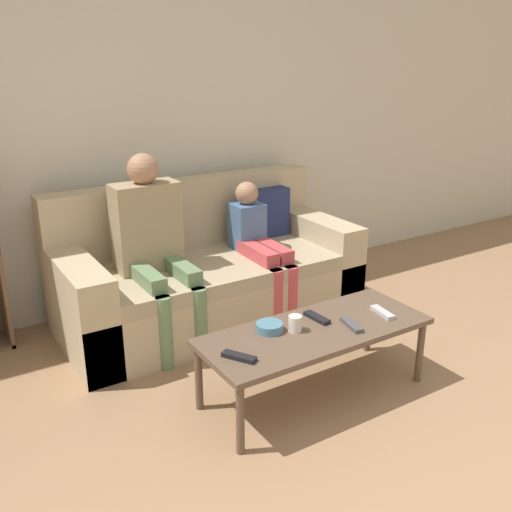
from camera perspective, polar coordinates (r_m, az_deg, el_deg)
wall_back at (r=4.13m, az=-10.44°, el=13.05°), size 12.00×0.06×2.60m
couch at (r=3.93m, az=-4.79°, el=-2.03°), size 2.00×0.90×0.92m
coffee_table at (r=3.03m, az=5.93°, el=-7.85°), size 1.25×0.50×0.39m
person_adult at (r=3.57m, az=-10.36°, el=1.96°), size 0.41×0.62×1.19m
person_child at (r=3.87m, az=0.30°, el=1.22°), size 0.22×0.62×0.93m
cup_near at (r=2.96m, az=3.93°, el=-6.75°), size 0.07×0.07×0.09m
tv_remote_0 at (r=2.72m, az=-1.71°, el=-10.04°), size 0.13×0.17×0.02m
tv_remote_1 at (r=3.11m, az=6.10°, el=-6.14°), size 0.06×0.17×0.02m
tv_remote_2 at (r=3.05m, az=9.55°, el=-6.80°), size 0.08×0.18×0.02m
tv_remote_3 at (r=3.23m, az=12.54°, el=-5.52°), size 0.07×0.17×0.02m
snack_bowl at (r=2.96m, az=1.35°, el=-7.12°), size 0.14×0.14×0.05m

